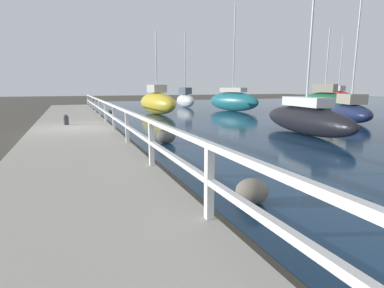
{
  "coord_description": "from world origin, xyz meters",
  "views": [
    {
      "loc": [
        -0.05,
        -13.64,
        1.98
      ],
      "look_at": [
        4.02,
        -3.64,
        -0.08
      ],
      "focal_mm": 28.0,
      "sensor_mm": 36.0,
      "label": 1
    }
  ],
  "objects_px": {
    "sailboat_black": "(305,118)",
    "sailboat_red": "(338,98)",
    "sailboat_yellow": "(157,102)",
    "mooring_bollard": "(66,120)",
    "sailboat_teal": "(233,101)",
    "sailboat_white": "(185,99)",
    "sailboat_green": "(324,100)",
    "sailboat_navy": "(350,111)"
  },
  "relations": [
    {
      "from": "sailboat_black",
      "to": "sailboat_white",
      "type": "bearing_deg",
      "value": 93.45
    },
    {
      "from": "sailboat_navy",
      "to": "sailboat_white",
      "type": "xyz_separation_m",
      "value": [
        -4.08,
        15.65,
        0.15
      ]
    },
    {
      "from": "sailboat_navy",
      "to": "sailboat_green",
      "type": "bearing_deg",
      "value": 78.85
    },
    {
      "from": "sailboat_yellow",
      "to": "sailboat_navy",
      "type": "height_order",
      "value": "sailboat_navy"
    },
    {
      "from": "sailboat_teal",
      "to": "sailboat_red",
      "type": "xyz_separation_m",
      "value": [
        13.21,
        1.31,
        0.02
      ]
    },
    {
      "from": "mooring_bollard",
      "to": "sailboat_red",
      "type": "bearing_deg",
      "value": 18.14
    },
    {
      "from": "sailboat_black",
      "to": "mooring_bollard",
      "type": "bearing_deg",
      "value": 160.52
    },
    {
      "from": "mooring_bollard",
      "to": "sailboat_teal",
      "type": "xyz_separation_m",
      "value": [
        12.87,
        7.24,
        0.36
      ]
    },
    {
      "from": "sailboat_yellow",
      "to": "sailboat_red",
      "type": "bearing_deg",
      "value": -5.03
    },
    {
      "from": "mooring_bollard",
      "to": "sailboat_navy",
      "type": "distance_m",
      "value": 15.17
    },
    {
      "from": "sailboat_yellow",
      "to": "sailboat_teal",
      "type": "bearing_deg",
      "value": -6.61
    },
    {
      "from": "sailboat_black",
      "to": "sailboat_red",
      "type": "xyz_separation_m",
      "value": [
        16.66,
        13.47,
        0.2
      ]
    },
    {
      "from": "sailboat_green",
      "to": "sailboat_yellow",
      "type": "bearing_deg",
      "value": 144.49
    },
    {
      "from": "mooring_bollard",
      "to": "sailboat_green",
      "type": "distance_m",
      "value": 20.01
    },
    {
      "from": "sailboat_navy",
      "to": "sailboat_white",
      "type": "relative_size",
      "value": 1.09
    },
    {
      "from": "sailboat_green",
      "to": "sailboat_white",
      "type": "height_order",
      "value": "sailboat_white"
    },
    {
      "from": "sailboat_white",
      "to": "sailboat_navy",
      "type": "bearing_deg",
      "value": -84.25
    },
    {
      "from": "sailboat_white",
      "to": "mooring_bollard",
      "type": "bearing_deg",
      "value": -138.36
    },
    {
      "from": "sailboat_navy",
      "to": "sailboat_red",
      "type": "xyz_separation_m",
      "value": [
        11.11,
        10.98,
        0.23
      ]
    },
    {
      "from": "sailboat_navy",
      "to": "sailboat_red",
      "type": "relative_size",
      "value": 1.1
    },
    {
      "from": "sailboat_black",
      "to": "sailboat_green",
      "type": "bearing_deg",
      "value": 49.41
    },
    {
      "from": "sailboat_navy",
      "to": "sailboat_teal",
      "type": "height_order",
      "value": "sailboat_teal"
    },
    {
      "from": "sailboat_teal",
      "to": "mooring_bollard",
      "type": "bearing_deg",
      "value": -170.1
    },
    {
      "from": "sailboat_yellow",
      "to": "sailboat_black",
      "type": "relative_size",
      "value": 0.73
    },
    {
      "from": "sailboat_yellow",
      "to": "sailboat_navy",
      "type": "distance_m",
      "value": 12.76
    },
    {
      "from": "sailboat_teal",
      "to": "sailboat_green",
      "type": "relative_size",
      "value": 1.3
    },
    {
      "from": "sailboat_black",
      "to": "sailboat_red",
      "type": "relative_size",
      "value": 1.15
    },
    {
      "from": "mooring_bollard",
      "to": "sailboat_black",
      "type": "relative_size",
      "value": 0.06
    },
    {
      "from": "sailboat_yellow",
      "to": "sailboat_navy",
      "type": "xyz_separation_m",
      "value": [
        8.75,
        -9.29,
        -0.21
      ]
    },
    {
      "from": "mooring_bollard",
      "to": "sailboat_teal",
      "type": "height_order",
      "value": "sailboat_teal"
    },
    {
      "from": "mooring_bollard",
      "to": "sailboat_black",
      "type": "distance_m",
      "value": 10.63
    },
    {
      "from": "mooring_bollard",
      "to": "sailboat_yellow",
      "type": "relative_size",
      "value": 0.08
    },
    {
      "from": "sailboat_black",
      "to": "sailboat_yellow",
      "type": "bearing_deg",
      "value": 113.28
    },
    {
      "from": "sailboat_black",
      "to": "sailboat_red",
      "type": "bearing_deg",
      "value": 47.04
    },
    {
      "from": "sailboat_teal",
      "to": "sailboat_red",
      "type": "relative_size",
      "value": 1.21
    },
    {
      "from": "sailboat_yellow",
      "to": "sailboat_green",
      "type": "xyz_separation_m",
      "value": [
        13.37,
        -2.83,
        0.04
      ]
    },
    {
      "from": "sailboat_yellow",
      "to": "sailboat_teal",
      "type": "xyz_separation_m",
      "value": [
        6.65,
        0.38,
        0.01
      ]
    },
    {
      "from": "sailboat_navy",
      "to": "sailboat_black",
      "type": "height_order",
      "value": "sailboat_black"
    },
    {
      "from": "sailboat_white",
      "to": "sailboat_green",
      "type": "bearing_deg",
      "value": -55.46
    },
    {
      "from": "sailboat_red",
      "to": "sailboat_white",
      "type": "bearing_deg",
      "value": 154.44
    },
    {
      "from": "mooring_bollard",
      "to": "sailboat_white",
      "type": "relative_size",
      "value": 0.07
    },
    {
      "from": "sailboat_white",
      "to": "sailboat_red",
      "type": "relative_size",
      "value": 1.01
    }
  ]
}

